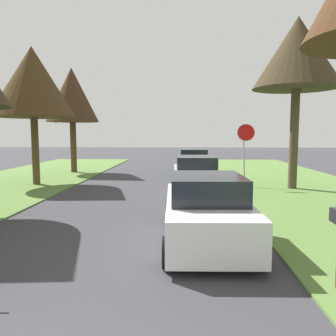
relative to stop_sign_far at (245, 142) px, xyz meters
The scene contains 7 objects.
stop_sign_far is the anchor object (origin of this frame).
street_tree_right_mid_b 4.38m from the stop_sign_far, ahead, with size 3.81×3.81×7.55m.
street_tree_left_mid_b 10.46m from the stop_sign_far, behind, with size 3.98×3.98×6.60m.
street_tree_left_far 11.75m from the stop_sign_far, 150.45° to the left, with size 3.31×3.31×6.64m.
parked_sedan_white 8.18m from the stop_sign_far, 106.91° to the right, with size 2.05×4.45×1.57m.
parked_sedan_silver 3.04m from the stop_sign_far, 150.30° to the right, with size 2.05×4.45×1.57m.
parked_sedan_green 5.95m from the stop_sign_far, 112.60° to the left, with size 2.05×4.45×1.57m.
Camera 1 is at (1.60, -1.76, 2.51)m, focal length 35.09 mm.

